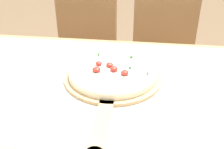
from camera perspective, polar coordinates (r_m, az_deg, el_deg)
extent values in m
cube|color=#A87F51|center=(0.93, -2.52, -5.38)|extent=(1.44, 0.91, 0.03)
cube|color=silver|center=(0.92, -2.55, -4.50)|extent=(1.36, 0.83, 0.00)
cylinder|color=tan|center=(1.01, 0.21, -0.30)|extent=(0.35, 0.35, 0.01)
cube|color=tan|center=(0.80, -2.13, -10.12)|extent=(0.04, 0.23, 0.01)
cylinder|color=beige|center=(1.00, 0.21, 0.38)|extent=(0.32, 0.32, 0.02)
torus|color=beige|center=(1.00, 0.21, 0.78)|extent=(0.32, 0.32, 0.02)
cylinder|color=white|center=(1.00, 0.21, 0.85)|extent=(0.28, 0.28, 0.00)
ellipsoid|color=red|center=(0.97, 2.62, 0.41)|extent=(0.03, 0.03, 0.02)
ellipsoid|color=red|center=(0.99, -3.17, 1.06)|extent=(0.03, 0.03, 0.02)
ellipsoid|color=red|center=(1.02, -0.48, 2.01)|extent=(0.03, 0.03, 0.01)
ellipsoid|color=red|center=(0.99, 0.39, 1.20)|extent=(0.03, 0.03, 0.02)
ellipsoid|color=red|center=(1.03, -2.72, 2.31)|extent=(0.02, 0.02, 0.01)
cube|color=#387533|center=(0.99, -0.03, 1.07)|extent=(0.01, 0.01, 0.01)
cube|color=#387533|center=(1.10, -2.72, 4.10)|extent=(0.01, 0.01, 0.01)
cube|color=#387533|center=(1.08, 3.96, 3.56)|extent=(0.01, 0.01, 0.01)
cube|color=#387533|center=(1.01, 3.68, 1.39)|extent=(0.01, 0.01, 0.01)
cube|color=#387533|center=(0.98, 7.21, 0.28)|extent=(0.01, 0.01, 0.01)
cube|color=#387533|center=(1.03, -0.72, 2.28)|extent=(0.01, 0.01, 0.01)
cube|color=#A37547|center=(1.71, -6.73, 1.51)|extent=(0.44, 0.44, 0.02)
cube|color=#A37547|center=(1.77, -5.27, 10.87)|extent=(0.38, 0.07, 0.44)
cylinder|color=#A37547|center=(1.77, -12.92, -6.76)|extent=(0.04, 0.04, 0.42)
cylinder|color=#A37547|center=(1.67, -2.80, -8.44)|extent=(0.04, 0.04, 0.42)
cylinder|color=#A37547|center=(2.01, -9.20, -1.37)|extent=(0.04, 0.04, 0.42)
cylinder|color=#A37547|center=(1.92, -0.26, -2.53)|extent=(0.04, 0.04, 0.42)
cube|color=#A37547|center=(1.67, 10.60, 0.42)|extent=(0.42, 0.42, 0.02)
cube|color=#A37547|center=(1.74, 10.77, 10.06)|extent=(0.38, 0.06, 0.44)
cylinder|color=#A37547|center=(1.66, 4.83, -8.88)|extent=(0.04, 0.04, 0.42)
cylinder|color=#A37547|center=(1.70, 15.81, -9.04)|extent=(0.04, 0.04, 0.42)
cylinder|color=#A37547|center=(1.91, 4.77, -2.75)|extent=(0.04, 0.04, 0.42)
cylinder|color=#A37547|center=(1.95, 14.21, -3.02)|extent=(0.04, 0.04, 0.42)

